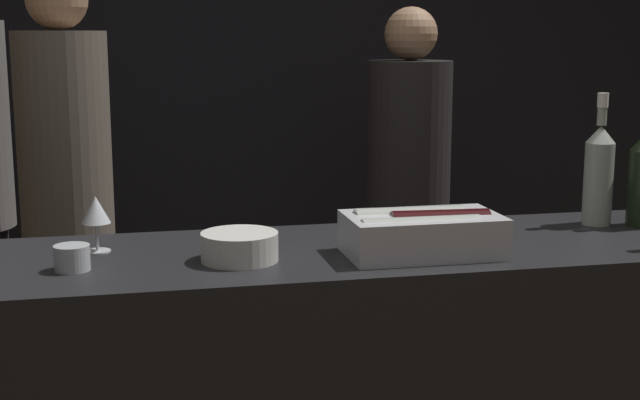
{
  "coord_description": "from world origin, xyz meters",
  "views": [
    {
      "loc": [
        -0.48,
        -1.83,
        1.54
      ],
      "look_at": [
        0.0,
        0.32,
        1.13
      ],
      "focal_mm": 50.0,
      "sensor_mm": 36.0,
      "label": 1
    }
  ],
  "objects_px": {
    "bowl_white": "(240,246)",
    "person_blond_tee": "(408,189)",
    "white_wine_bottle": "(599,172)",
    "wine_glass": "(96,212)",
    "person_in_hoodie": "(67,192)",
    "candle_votive": "(72,258)",
    "ice_bin_with_bottles": "(423,231)"
  },
  "relations": [
    {
      "from": "wine_glass",
      "to": "candle_votive",
      "type": "relative_size",
      "value": 1.72
    },
    {
      "from": "ice_bin_with_bottles",
      "to": "bowl_white",
      "type": "xyz_separation_m",
      "value": [
        -0.44,
        0.04,
        -0.02
      ]
    },
    {
      "from": "candle_votive",
      "to": "white_wine_bottle",
      "type": "relative_size",
      "value": 0.22
    },
    {
      "from": "candle_votive",
      "to": "white_wine_bottle",
      "type": "xyz_separation_m",
      "value": [
        1.43,
        0.2,
        0.12
      ]
    },
    {
      "from": "ice_bin_with_bottles",
      "to": "person_in_hoodie",
      "type": "distance_m",
      "value": 1.5
    },
    {
      "from": "white_wine_bottle",
      "to": "person_in_hoodie",
      "type": "bearing_deg",
      "value": 147.46
    },
    {
      "from": "wine_glass",
      "to": "person_blond_tee",
      "type": "xyz_separation_m",
      "value": [
        1.2,
        1.19,
        -0.19
      ]
    },
    {
      "from": "candle_votive",
      "to": "person_in_hoodie",
      "type": "distance_m",
      "value": 1.16
    },
    {
      "from": "wine_glass",
      "to": "white_wine_bottle",
      "type": "xyz_separation_m",
      "value": [
        1.38,
        0.03,
        0.05
      ]
    },
    {
      "from": "ice_bin_with_bottles",
      "to": "white_wine_bottle",
      "type": "distance_m",
      "value": 0.65
    },
    {
      "from": "bowl_white",
      "to": "candle_votive",
      "type": "xyz_separation_m",
      "value": [
        -0.39,
        -0.01,
        -0.01
      ]
    },
    {
      "from": "candle_votive",
      "to": "bowl_white",
      "type": "bearing_deg",
      "value": 0.74
    },
    {
      "from": "candle_votive",
      "to": "person_blond_tee",
      "type": "distance_m",
      "value": 1.84
    },
    {
      "from": "person_in_hoodie",
      "to": "person_blond_tee",
      "type": "distance_m",
      "value": 1.34
    },
    {
      "from": "wine_glass",
      "to": "person_blond_tee",
      "type": "distance_m",
      "value": 1.7
    },
    {
      "from": "candle_votive",
      "to": "white_wine_bottle",
      "type": "bearing_deg",
      "value": 7.88
    },
    {
      "from": "candle_votive",
      "to": "person_blond_tee",
      "type": "relative_size",
      "value": 0.05
    },
    {
      "from": "bowl_white",
      "to": "white_wine_bottle",
      "type": "xyz_separation_m",
      "value": [
        1.04,
        0.19,
        0.11
      ]
    },
    {
      "from": "wine_glass",
      "to": "candle_votive",
      "type": "distance_m",
      "value": 0.19
    },
    {
      "from": "ice_bin_with_bottles",
      "to": "wine_glass",
      "type": "relative_size",
      "value": 2.65
    },
    {
      "from": "bowl_white",
      "to": "ice_bin_with_bottles",
      "type": "bearing_deg",
      "value": -4.63
    },
    {
      "from": "wine_glass",
      "to": "white_wine_bottle",
      "type": "height_order",
      "value": "white_wine_bottle"
    },
    {
      "from": "wine_glass",
      "to": "person_in_hoodie",
      "type": "distance_m",
      "value": 1.01
    },
    {
      "from": "person_in_hoodie",
      "to": "person_blond_tee",
      "type": "height_order",
      "value": "person_in_hoodie"
    },
    {
      "from": "white_wine_bottle",
      "to": "person_blond_tee",
      "type": "xyz_separation_m",
      "value": [
        -0.18,
        1.16,
        -0.24
      ]
    },
    {
      "from": "wine_glass",
      "to": "person_in_hoodie",
      "type": "bearing_deg",
      "value": 97.45
    },
    {
      "from": "bowl_white",
      "to": "person_in_hoodie",
      "type": "distance_m",
      "value": 1.24
    },
    {
      "from": "bowl_white",
      "to": "wine_glass",
      "type": "bearing_deg",
      "value": 154.06
    },
    {
      "from": "bowl_white",
      "to": "candle_votive",
      "type": "height_order",
      "value": "bowl_white"
    },
    {
      "from": "white_wine_bottle",
      "to": "wine_glass",
      "type": "bearing_deg",
      "value": -178.73
    },
    {
      "from": "white_wine_bottle",
      "to": "person_in_hoodie",
      "type": "height_order",
      "value": "person_in_hoodie"
    },
    {
      "from": "bowl_white",
      "to": "person_blond_tee",
      "type": "height_order",
      "value": "person_blond_tee"
    }
  ]
}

